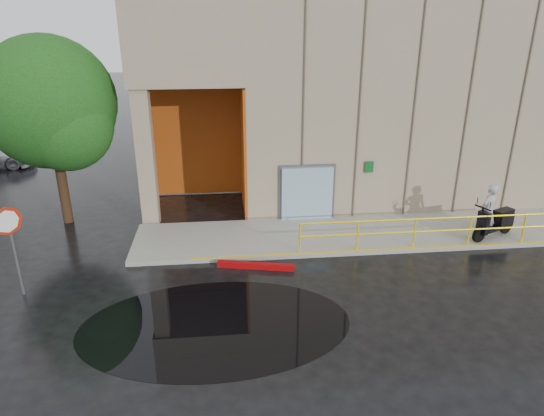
{
  "coord_description": "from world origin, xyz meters",
  "views": [
    {
      "loc": [
        -2.84,
        -10.73,
        7.29
      ],
      "look_at": [
        -1.41,
        3.0,
        1.79
      ],
      "focal_mm": 32.0,
      "sensor_mm": 36.0,
      "label": 1
    }
  ],
  "objects_px": {
    "scooter": "(496,214)",
    "stop_sign": "(10,232)",
    "red_curb": "(256,266)",
    "tree_near": "(53,108)",
    "person": "(488,211)"
  },
  "relations": [
    {
      "from": "stop_sign",
      "to": "red_curb",
      "type": "relative_size",
      "value": 1.1
    },
    {
      "from": "scooter",
      "to": "tree_near",
      "type": "relative_size",
      "value": 0.3
    },
    {
      "from": "stop_sign",
      "to": "red_curb",
      "type": "height_order",
      "value": "stop_sign"
    },
    {
      "from": "scooter",
      "to": "red_curb",
      "type": "xyz_separation_m",
      "value": [
        -8.29,
        -1.1,
        -0.94
      ]
    },
    {
      "from": "person",
      "to": "stop_sign",
      "type": "distance_m",
      "value": 14.82
    },
    {
      "from": "scooter",
      "to": "stop_sign",
      "type": "distance_m",
      "value": 15.04
    },
    {
      "from": "tree_near",
      "to": "scooter",
      "type": "bearing_deg",
      "value": -12.0
    },
    {
      "from": "person",
      "to": "stop_sign",
      "type": "bearing_deg",
      "value": -22.71
    },
    {
      "from": "person",
      "to": "scooter",
      "type": "distance_m",
      "value": 0.28
    },
    {
      "from": "person",
      "to": "red_curb",
      "type": "distance_m",
      "value": 8.21
    },
    {
      "from": "person",
      "to": "stop_sign",
      "type": "relative_size",
      "value": 0.71
    },
    {
      "from": "scooter",
      "to": "stop_sign",
      "type": "height_order",
      "value": "stop_sign"
    },
    {
      "from": "tree_near",
      "to": "stop_sign",
      "type": "bearing_deg",
      "value": -89.3
    },
    {
      "from": "scooter",
      "to": "red_curb",
      "type": "relative_size",
      "value": 0.84
    },
    {
      "from": "scooter",
      "to": "tree_near",
      "type": "bearing_deg",
      "value": 143.91
    }
  ]
}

